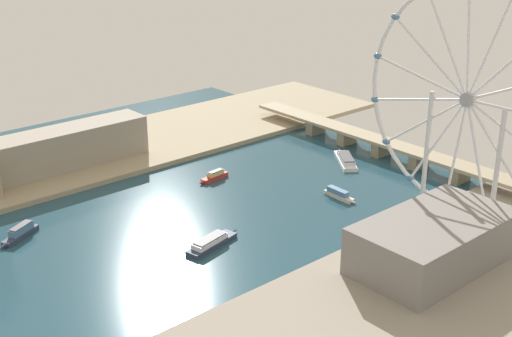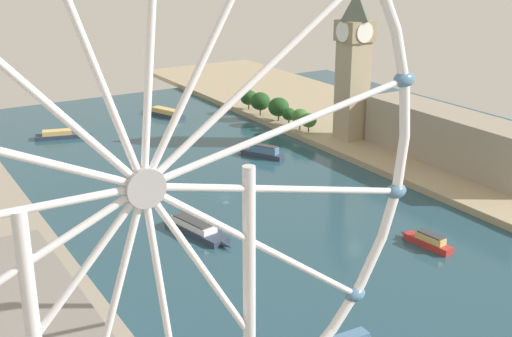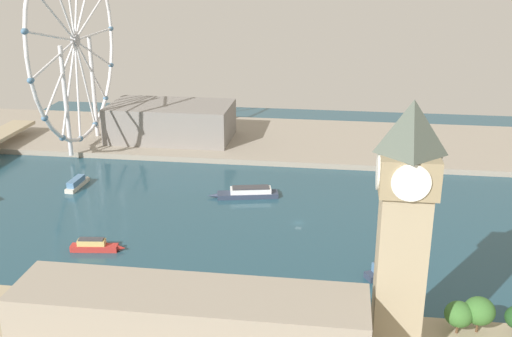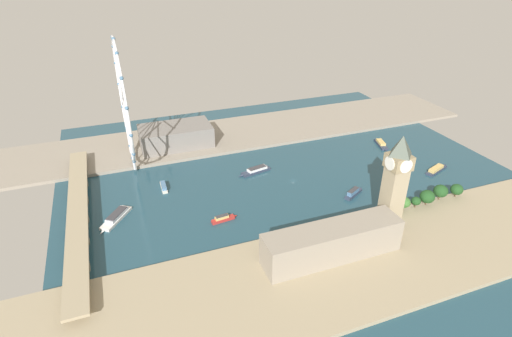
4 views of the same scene
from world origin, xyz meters
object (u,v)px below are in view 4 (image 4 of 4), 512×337
object	(u,v)px
clock_tower	(395,182)
tour_boat_2	(256,170)
tour_boat_5	(223,218)
tour_boat_6	(437,169)
tour_boat_1	(354,193)
tour_boat_0	(116,217)
tour_boat_3	(381,144)
tour_boat_4	(164,186)
riverside_hall	(176,136)
parliament_block	(332,242)
river_bridge	(78,214)
ferris_wheel	(123,102)

from	to	relation	value
clock_tower	tour_boat_2	world-z (taller)	clock_tower
clock_tower	tour_boat_5	world-z (taller)	clock_tower
tour_boat_2	tour_boat_6	xyz separation A→B (m)	(-58.01, -160.00, -0.11)
tour_boat_1	tour_boat_6	xyz separation A→B (m)	(8.88, -96.55, -0.49)
tour_boat_0	tour_boat_1	distance (m)	194.27
tour_boat_3	tour_boat_4	world-z (taller)	tour_boat_4
riverside_hall	tour_boat_6	bearing A→B (deg)	-122.19
parliament_block	tour_boat_1	world-z (taller)	parliament_block
tour_boat_0	tour_boat_5	size ratio (longest dim) A/B	1.54
tour_boat_3	tour_boat_6	distance (m)	67.64
clock_tower	river_bridge	bearing A→B (deg)	66.95
tour_boat_0	tour_boat_1	xyz separation A→B (m)	(-34.71, -191.14, 0.38)
tour_boat_0	river_bridge	bearing A→B (deg)	-65.92
tour_boat_1	tour_boat_0	bearing A→B (deg)	141.55
tour_boat_1	tour_boat_3	world-z (taller)	tour_boat_1
clock_tower	tour_boat_3	world-z (taller)	clock_tower
clock_tower	tour_boat_5	xyz separation A→B (m)	(53.91, 110.12, -39.21)
ferris_wheel	river_bridge	size ratio (longest dim) A/B	0.55
tour_boat_0	tour_boat_4	xyz separation A→B (m)	(33.32, -42.01, -0.03)
river_bridge	tour_boat_1	xyz separation A→B (m)	(-40.54, -217.66, -5.12)
tour_boat_4	river_bridge	bearing A→B (deg)	113.66
ferris_wheel	tour_boat_1	distance (m)	219.63
tour_boat_2	tour_boat_4	distance (m)	85.69
ferris_wheel	tour_boat_1	size ratio (longest dim) A/B	4.88
ferris_wheel	tour_boat_6	distance (m)	296.83
ferris_wheel	tour_boat_1	xyz separation A→B (m)	(-126.39, -169.13, -60.49)
clock_tower	tour_boat_4	size ratio (longest dim) A/B	3.28
ferris_wheel	riverside_hall	bearing A→B (deg)	-66.55
parliament_block	tour_boat_5	distance (m)	88.11
clock_tower	tour_boat_1	distance (m)	63.74
river_bridge	tour_boat_1	bearing A→B (deg)	-100.55
tour_boat_0	tour_boat_6	xyz separation A→B (m)	(-25.82, -287.69, -0.11)
clock_tower	river_bridge	world-z (taller)	clock_tower
tour_boat_1	tour_boat_6	bearing A→B (deg)	-22.90
riverside_hall	parliament_block	bearing A→B (deg)	-163.36
tour_boat_2	ferris_wheel	bearing A→B (deg)	-41.42
tour_boat_3	tour_boat_0	bearing A→B (deg)	-65.80
parliament_block	tour_boat_0	distance (m)	165.43
parliament_block	river_bridge	size ratio (longest dim) A/B	0.44
riverside_hall	tour_boat_2	bearing A→B (deg)	-143.56
tour_boat_1	tour_boat_2	distance (m)	92.20
tour_boat_2	tour_boat_1	bearing A→B (deg)	121.45
ferris_wheel	tour_boat_4	size ratio (longest dim) A/B	5.25
river_bridge	tour_boat_0	distance (m)	27.70
tour_boat_5	tour_boat_6	distance (m)	210.64
tour_boat_5	tour_boat_3	bearing A→B (deg)	13.39
clock_tower	tour_boat_2	size ratio (longest dim) A/B	2.17
tour_boat_3	tour_boat_4	size ratio (longest dim) A/B	1.33
ferris_wheel	tour_boat_6	size ratio (longest dim) A/B	3.59
tour_boat_3	tour_boat_5	distance (m)	208.89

